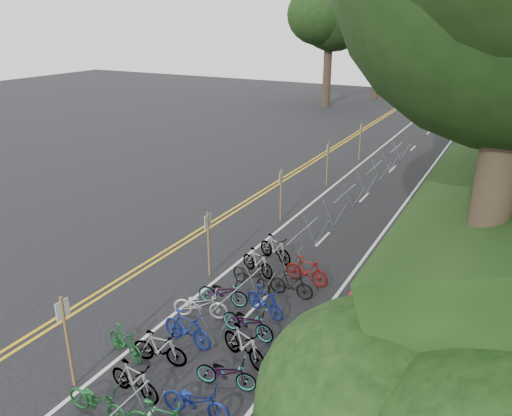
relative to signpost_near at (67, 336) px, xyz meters
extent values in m
plane|color=black|center=(-0.73, 1.56, -1.49)|extent=(120.00, 120.00, 0.00)
cube|color=gold|center=(-2.88, 11.56, -1.49)|extent=(0.12, 80.00, 0.01)
cube|color=gold|center=(-2.58, 11.56, -1.49)|extent=(0.12, 80.00, 0.01)
cube|color=silver|center=(0.27, 11.56, -1.49)|extent=(0.12, 80.00, 0.01)
cube|color=silver|center=(4.47, 11.56, -1.49)|extent=(0.12, 80.00, 0.01)
cube|color=silver|center=(2.37, 5.56, -1.49)|extent=(0.10, 1.60, 0.01)
cube|color=silver|center=(2.37, 11.56, -1.49)|extent=(0.10, 1.60, 0.01)
cube|color=silver|center=(2.37, 17.56, -1.49)|extent=(0.10, 1.60, 0.01)
cube|color=silver|center=(2.37, 23.56, -1.49)|extent=(0.10, 1.60, 0.01)
cube|color=silver|center=(2.37, 29.56, -1.49)|extent=(0.10, 1.60, 0.01)
cube|color=silver|center=(2.37, 35.56, -1.49)|extent=(0.10, 1.60, 0.01)
cube|color=maroon|center=(4.97, 13.56, -1.44)|extent=(0.25, 28.00, 0.10)
cube|color=#382819|center=(5.67, 23.56, -1.41)|extent=(1.40, 44.00, 0.16)
ellipsoid|color=#284C19|center=(6.47, 4.56, -0.45)|extent=(2.00, 2.80, 1.60)
ellipsoid|color=#284C19|center=(7.27, 9.56, 0.06)|extent=(2.60, 3.64, 2.08)
ellipsoid|color=#284C19|center=(8.47, 15.56, 0.50)|extent=(2.20, 3.08, 1.76)
ellipsoid|color=#284C19|center=(7.07, 21.56, 0.07)|extent=(3.00, 4.20, 2.40)
ellipsoid|color=#284C19|center=(7.77, 27.56, 0.23)|extent=(2.40, 3.36, 1.92)
ellipsoid|color=#284C19|center=(6.27, 7.56, -0.59)|extent=(1.80, 2.52, 1.44)
ellipsoid|color=black|center=(7.27, 2.06, -0.28)|extent=(5.28, 6.16, 3.52)
cylinder|color=#2D2319|center=(8.77, 4.56, 3.00)|extent=(0.85, 0.85, 6.59)
cylinder|color=#2D2319|center=(-9.73, 43.56, 1.80)|extent=(0.85, 0.85, 6.59)
ellipsoid|color=black|center=(-9.73, 43.56, 7.80)|extent=(9.01, 9.01, 8.56)
cylinder|color=#2D2319|center=(-6.73, 51.56, 1.55)|extent=(0.82, 0.82, 6.08)
ellipsoid|color=black|center=(-6.73, 51.56, 6.96)|extent=(7.88, 7.88, 7.49)
cylinder|color=gray|center=(2.20, -0.01, -0.97)|extent=(0.53, 0.04, 1.03)
cylinder|color=gray|center=(2.76, -0.01, -0.97)|extent=(0.53, 0.04, 1.03)
cylinder|color=gray|center=(2.27, 4.56, -0.34)|extent=(0.05, 3.00, 0.05)
cylinder|color=gray|center=(1.99, 3.16, -0.92)|extent=(0.58, 0.04, 1.13)
cylinder|color=gray|center=(2.55, 3.16, -0.92)|extent=(0.58, 0.04, 1.13)
cylinder|color=gray|center=(1.99, 5.96, -0.92)|extent=(0.58, 0.04, 1.13)
cylinder|color=gray|center=(2.55, 5.96, -0.92)|extent=(0.58, 0.04, 1.13)
cylinder|color=gray|center=(2.27, 9.56, -0.34)|extent=(0.05, 3.00, 0.05)
cylinder|color=gray|center=(1.99, 8.16, -0.92)|extent=(0.58, 0.04, 1.13)
cylinder|color=gray|center=(2.55, 8.16, -0.92)|extent=(0.58, 0.04, 1.13)
cylinder|color=gray|center=(1.99, 10.96, -0.92)|extent=(0.58, 0.04, 1.13)
cylinder|color=gray|center=(2.55, 10.96, -0.92)|extent=(0.58, 0.04, 1.13)
cylinder|color=gray|center=(2.27, 14.56, -0.34)|extent=(0.05, 3.00, 0.05)
cylinder|color=gray|center=(1.99, 13.16, -0.92)|extent=(0.58, 0.04, 1.13)
cylinder|color=gray|center=(2.55, 13.16, -0.92)|extent=(0.58, 0.04, 1.13)
cylinder|color=gray|center=(1.99, 15.96, -0.92)|extent=(0.58, 0.04, 1.13)
cylinder|color=gray|center=(2.55, 15.96, -0.92)|extent=(0.58, 0.04, 1.13)
cylinder|color=gray|center=(2.27, 19.56, -0.34)|extent=(0.05, 3.00, 0.05)
cylinder|color=gray|center=(1.99, 18.16, -0.92)|extent=(0.58, 0.04, 1.13)
cylinder|color=gray|center=(2.55, 18.16, -0.92)|extent=(0.58, 0.04, 1.13)
cylinder|color=gray|center=(1.99, 20.96, -0.92)|extent=(0.58, 0.04, 1.13)
cylinder|color=gray|center=(2.55, 20.96, -0.92)|extent=(0.58, 0.04, 1.13)
cylinder|color=gray|center=(2.27, 24.56, -0.34)|extent=(0.05, 3.00, 0.05)
cylinder|color=gray|center=(1.99, 23.16, -0.92)|extent=(0.58, 0.04, 1.13)
cylinder|color=gray|center=(2.55, 23.16, -0.92)|extent=(0.58, 0.04, 1.13)
cylinder|color=gray|center=(1.99, 25.96, -0.92)|extent=(0.58, 0.04, 1.13)
cylinder|color=gray|center=(2.55, 25.96, -0.92)|extent=(0.58, 0.04, 1.13)
cylinder|color=brown|center=(0.00, 0.00, -0.18)|extent=(0.08, 0.08, 2.61)
cube|color=silver|center=(0.00, 0.00, 0.77)|extent=(0.02, 0.40, 0.50)
cylinder|color=brown|center=(-0.13, 6.56, -0.24)|extent=(0.08, 0.08, 2.50)
cube|color=silver|center=(-0.13, 6.56, 0.66)|extent=(0.02, 0.40, 0.50)
cylinder|color=brown|center=(-0.13, 12.56, -0.24)|extent=(0.08, 0.08, 2.50)
cube|color=silver|center=(-0.13, 12.56, 0.66)|extent=(0.02, 0.40, 0.50)
cylinder|color=brown|center=(-0.13, 18.56, -0.24)|extent=(0.08, 0.08, 2.50)
cube|color=silver|center=(-0.13, 18.56, 0.66)|extent=(0.02, 0.40, 0.50)
cylinder|color=brown|center=(-0.13, 24.56, -0.24)|extent=(0.08, 0.08, 2.50)
cube|color=silver|center=(-0.13, 24.56, 0.66)|extent=(0.02, 0.40, 0.50)
imported|color=#144C1E|center=(0.38, 1.54, -1.02)|extent=(0.83, 1.63, 0.94)
imported|color=#144C1E|center=(1.38, -0.50, -1.02)|extent=(0.68, 1.81, 0.94)
imported|color=slate|center=(1.67, 0.44, -1.00)|extent=(0.60, 1.66, 0.98)
imported|color=navy|center=(3.41, 0.61, -1.03)|extent=(0.86, 1.81, 0.92)
imported|color=slate|center=(1.42, 1.75, -1.00)|extent=(0.74, 1.69, 0.98)
imported|color=slate|center=(3.50, 1.82, -1.06)|extent=(0.88, 1.72, 0.86)
imported|color=navy|center=(1.57, 2.81, -0.96)|extent=(0.67, 1.79, 1.05)
imported|color=slate|center=(3.40, 2.92, -0.96)|extent=(1.08, 1.82, 1.05)
imported|color=beige|center=(1.12, 4.16, -1.03)|extent=(1.14, 1.87, 0.93)
imported|color=slate|center=(2.91, 4.00, -1.02)|extent=(0.77, 1.83, 0.94)
imported|color=slate|center=(1.34, 5.14, -1.04)|extent=(0.93, 1.80, 0.90)
imported|color=navy|center=(2.84, 5.26, -1.01)|extent=(0.93, 1.67, 0.97)
imported|color=black|center=(1.66, 6.49, -1.00)|extent=(1.18, 1.96, 0.97)
imported|color=black|center=(3.11, 6.64, -1.01)|extent=(0.52, 1.61, 0.96)
imported|color=slate|center=(1.37, 7.51, -1.00)|extent=(0.98, 1.68, 0.97)
imported|color=maroon|center=(3.22, 7.74, -0.98)|extent=(0.62, 1.72, 1.01)
imported|color=slate|center=(1.46, 8.79, -0.97)|extent=(1.08, 1.78, 1.03)
camera|label=1|loc=(9.08, -6.93, 7.42)|focal=35.00mm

